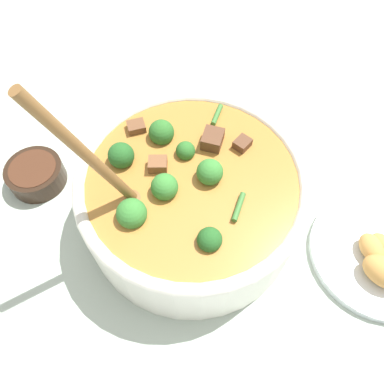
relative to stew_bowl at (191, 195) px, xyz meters
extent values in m
plane|color=#ADBCAD|center=(0.00, 0.00, -0.06)|extent=(4.00, 4.00, 0.00)
cylinder|color=white|center=(0.00, 0.00, -0.01)|extent=(0.30, 0.30, 0.10)
torus|color=white|center=(0.00, 0.00, 0.04)|extent=(0.30, 0.30, 0.02)
cylinder|color=#B27533|center=(0.00, 0.00, 0.01)|extent=(0.27, 0.27, 0.07)
sphere|color=#387F33|center=(0.01, 0.02, 0.05)|extent=(0.03, 0.03, 0.03)
cylinder|color=#6B9956|center=(0.01, 0.02, 0.03)|extent=(0.01, 0.01, 0.01)
sphere|color=#235B23|center=(0.08, -0.04, 0.05)|extent=(0.03, 0.03, 0.03)
cylinder|color=#6B9956|center=(0.08, -0.04, 0.03)|extent=(0.01, 0.01, 0.01)
sphere|color=#235B23|center=(-0.08, -0.05, 0.05)|extent=(0.03, 0.03, 0.03)
cylinder|color=#6B9956|center=(-0.08, -0.05, 0.03)|extent=(0.01, 0.01, 0.02)
sphere|color=#2D6B28|center=(-0.08, 0.01, 0.05)|extent=(0.03, 0.03, 0.03)
cylinder|color=#6B9956|center=(-0.08, 0.01, 0.03)|extent=(0.01, 0.01, 0.02)
sphere|color=#387F33|center=(0.00, -0.04, 0.05)|extent=(0.03, 0.03, 0.03)
cylinder|color=#6B9956|center=(0.00, -0.04, 0.03)|extent=(0.01, 0.01, 0.02)
sphere|color=#2D6B28|center=(-0.03, 0.02, 0.05)|extent=(0.03, 0.03, 0.03)
cylinder|color=#6B9956|center=(-0.03, 0.02, 0.03)|extent=(0.01, 0.01, 0.01)
sphere|color=#387F33|center=(0.00, -0.09, 0.05)|extent=(0.04, 0.04, 0.04)
cylinder|color=#6B9956|center=(0.00, -0.09, 0.02)|extent=(0.01, 0.01, 0.02)
cube|color=brown|center=(-0.03, 0.06, 0.05)|extent=(0.04, 0.04, 0.02)
cube|color=brown|center=(-0.04, -0.02, 0.05)|extent=(0.03, 0.03, 0.02)
cube|color=brown|center=(-0.11, -0.01, 0.04)|extent=(0.03, 0.03, 0.02)
cube|color=brown|center=(0.00, 0.08, 0.04)|extent=(0.02, 0.02, 0.02)
cylinder|color=#3D7533|center=(-0.06, 0.09, 0.05)|extent=(0.03, 0.03, 0.01)
cylinder|color=#3D7533|center=(0.07, 0.02, 0.05)|extent=(0.03, 0.04, 0.01)
ellipsoid|color=brown|center=(-0.02, -0.07, 0.04)|extent=(0.04, 0.03, 0.01)
cylinder|color=brown|center=(-0.03, -0.10, 0.13)|extent=(0.03, 0.08, 0.20)
cylinder|color=black|center=(-0.20, -0.15, -0.05)|extent=(0.09, 0.09, 0.03)
cylinder|color=#472819|center=(-0.20, -0.15, -0.03)|extent=(0.07, 0.07, 0.01)
cylinder|color=white|center=(0.21, 0.17, -0.06)|extent=(0.19, 0.19, 0.01)
ellipsoid|color=#CC8E47|center=(0.20, 0.16, -0.04)|extent=(0.05, 0.04, 0.03)
ellipsoid|color=#CC8E47|center=(0.20, 0.16, -0.04)|extent=(0.03, 0.04, 0.02)
ellipsoid|color=#CC8E47|center=(0.20, 0.17, -0.04)|extent=(0.05, 0.04, 0.03)
camera|label=1|loc=(0.20, -0.16, 0.43)|focal=35.00mm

